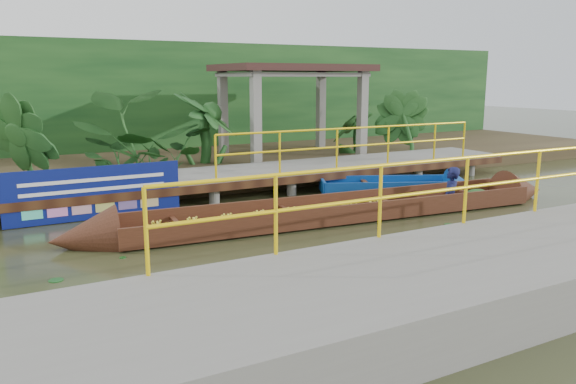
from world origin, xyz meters
TOP-DOWN VIEW (x-y plane):
  - ground at (0.00, 0.00)m, footprint 80.00×80.00m
  - land_strip at (0.00, 7.50)m, footprint 30.00×8.00m
  - far_dock at (0.02, 3.43)m, footprint 16.00×2.06m
  - near_dock at (1.00, -4.20)m, footprint 18.00×2.40m
  - pavilion at (3.00, 6.30)m, footprint 4.40×3.00m
  - foliage_backdrop at (0.00, 10.00)m, footprint 30.00×0.80m
  - vendor_boat at (0.94, 0.20)m, footprint 11.05×1.93m
  - moored_blue_boat at (3.92, 1.25)m, footprint 3.83×2.44m
  - blue_banner at (-3.61, 2.48)m, footprint 3.43×0.04m
  - tropical_plants at (-0.28, 5.30)m, footprint 14.28×1.28m

SIDE VIEW (x-z plane):
  - ground at x=0.00m, z-range 0.00..0.00m
  - moored_blue_boat at x=3.92m, z-range -0.29..0.61m
  - vendor_boat at x=0.94m, z-range -0.82..1.22m
  - land_strip at x=0.00m, z-range 0.00..0.45m
  - near_dock at x=1.00m, z-range -0.56..1.16m
  - far_dock at x=0.02m, z-range -0.35..1.30m
  - blue_banner at x=-3.61m, z-range 0.02..1.09m
  - tropical_plants at x=-0.28m, z-range 0.45..2.06m
  - foliage_backdrop at x=0.00m, z-range 0.00..4.00m
  - pavilion at x=3.00m, z-range 1.32..4.32m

